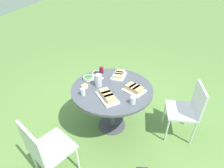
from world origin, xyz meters
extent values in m
plane|color=#668E42|center=(0.00, 0.00, 0.00)|extent=(40.00, 40.00, 0.00)
cylinder|color=#4C4C51|center=(0.00, 0.00, 0.01)|extent=(0.45, 0.45, 0.02)
cylinder|color=#4C4C51|center=(0.00, 0.00, 0.37)|extent=(0.11, 0.11, 0.71)
cylinder|color=#4C5156|center=(0.00, 0.00, 0.75)|extent=(1.18, 1.18, 0.03)
cube|color=silver|center=(-0.81, 0.67, 0.45)|extent=(0.60, 0.61, 0.04)
cube|color=silver|center=(-0.96, 0.79, 0.68)|extent=(0.30, 0.36, 0.42)
cylinder|color=silver|center=(-0.79, 0.40, 0.22)|extent=(0.03, 0.03, 0.43)
cylinder|color=silver|center=(-0.54, 0.70, 0.22)|extent=(0.03, 0.03, 0.43)
cylinder|color=silver|center=(-0.83, 0.94, 0.22)|extent=(0.03, 0.03, 0.43)
cube|color=silver|center=(-0.12, -1.02, 0.45)|extent=(0.48, 0.47, 0.04)
cube|color=silver|center=(-0.14, -1.22, 0.68)|extent=(0.44, 0.08, 0.42)
cylinder|color=silver|center=(0.10, -0.86, 0.22)|extent=(0.03, 0.03, 0.43)
cylinder|color=silver|center=(-0.29, -0.82, 0.22)|extent=(0.03, 0.03, 0.43)
cylinder|color=silver|center=(0.06, -1.23, 0.22)|extent=(0.03, 0.03, 0.43)
cylinder|color=silver|center=(-0.33, -1.19, 0.22)|extent=(0.03, 0.03, 0.43)
cylinder|color=silver|center=(0.05, 0.20, 0.86)|extent=(0.10, 0.10, 0.18)
cone|color=silver|center=(0.09, 0.20, 0.93)|extent=(0.03, 0.03, 0.02)
cylinder|color=silver|center=(0.25, 0.17, 0.77)|extent=(0.06, 0.06, 0.01)
cylinder|color=silver|center=(0.25, 0.17, 0.82)|extent=(0.01, 0.01, 0.10)
cylinder|color=maroon|center=(0.25, 0.17, 0.92)|extent=(0.06, 0.06, 0.09)
cube|color=white|center=(-0.26, 0.05, 0.78)|extent=(0.41, 0.34, 0.02)
cube|color=tan|center=(-0.19, 0.09, 0.81)|extent=(0.17, 0.17, 0.06)
cube|color=tan|center=(-0.26, 0.05, 0.81)|extent=(0.17, 0.17, 0.06)
cube|color=tan|center=(-0.33, 0.01, 0.81)|extent=(0.17, 0.17, 0.06)
cube|color=white|center=(-0.08, -0.31, 0.78)|extent=(0.36, 0.36, 0.02)
cube|color=tan|center=(-0.12, -0.36, 0.82)|extent=(0.18, 0.17, 0.06)
cube|color=tan|center=(-0.08, -0.31, 0.82)|extent=(0.18, 0.17, 0.06)
cube|color=tan|center=(-0.03, -0.27, 0.82)|extent=(0.18, 0.17, 0.06)
cube|color=white|center=(0.32, -0.10, 0.78)|extent=(0.34, 0.27, 0.02)
cube|color=#E0C184|center=(0.26, -0.08, 0.81)|extent=(0.13, 0.15, 0.05)
cube|color=#E0C184|center=(0.32, -0.10, 0.81)|extent=(0.13, 0.15, 0.05)
cube|color=#E0C184|center=(0.39, -0.12, 0.81)|extent=(0.13, 0.15, 0.05)
cylinder|color=beige|center=(-0.01, 0.39, 0.78)|extent=(0.10, 0.10, 0.04)
cylinder|color=#E0C147|center=(-0.01, 0.39, 0.79)|extent=(0.08, 0.08, 0.02)
cylinder|color=beige|center=(0.22, 0.37, 0.79)|extent=(0.17, 0.17, 0.04)
cylinder|color=#387533|center=(0.22, 0.37, 0.80)|extent=(0.14, 0.14, 0.02)
cylinder|color=white|center=(0.35, 0.26, 0.79)|extent=(0.15, 0.15, 0.05)
cylinder|color=#2D231E|center=(0.35, 0.26, 0.80)|extent=(0.12, 0.12, 0.02)
cylinder|color=silver|center=(-0.19, 0.39, 0.82)|extent=(0.06, 0.06, 0.10)
cylinder|color=silver|center=(-0.35, -0.28, 0.81)|extent=(0.07, 0.07, 0.10)
camera|label=1|loc=(-2.10, -0.07, 2.18)|focal=28.00mm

